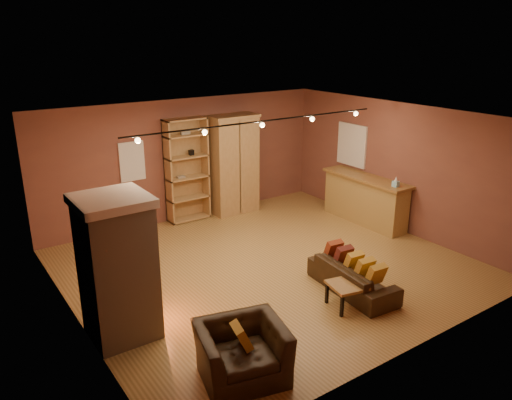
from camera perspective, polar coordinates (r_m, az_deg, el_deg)
floor at (r=9.52m, az=1.36°, el=-7.53°), size 7.00×7.00×0.00m
ceiling at (r=8.66m, az=1.50°, el=9.34°), size 7.00×7.00×0.00m
back_wall at (r=11.67m, az=-8.01°, el=4.59°), size 7.00×0.02×2.80m
left_wall at (r=7.60m, az=-20.50°, el=-4.20°), size 0.02×6.50×2.80m
right_wall at (r=11.33m, az=15.94°, el=3.61°), size 0.02×6.50×2.80m
fireplace at (r=7.32m, az=-15.49°, el=-7.49°), size 1.01×0.98×2.12m
back_window at (r=11.12m, az=-13.99°, el=4.30°), size 0.56×0.04×0.86m
bookcase at (r=11.58m, az=-8.04°, el=3.53°), size 0.98×0.38×2.40m
armoire at (r=11.99m, az=-2.61°, el=4.11°), size 1.17×0.67×2.38m
bar_counter at (r=11.73m, az=12.35°, el=0.09°), size 0.61×2.27×1.09m
tissue_box at (r=10.97m, az=15.68°, el=1.93°), size 0.12×0.12×0.21m
right_window at (r=12.16m, az=10.90°, el=6.20°), size 0.05×0.90×1.00m
loveseat at (r=8.67m, az=11.01°, el=-8.05°), size 0.66×1.76×0.73m
armchair at (r=6.53m, az=-1.64°, el=-16.11°), size 1.23×0.95×0.95m
coffee_table at (r=8.18m, az=10.35°, el=-9.79°), size 0.63×0.63×0.41m
track_rail at (r=8.84m, az=0.73°, el=8.81°), size 5.20×0.09×0.13m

